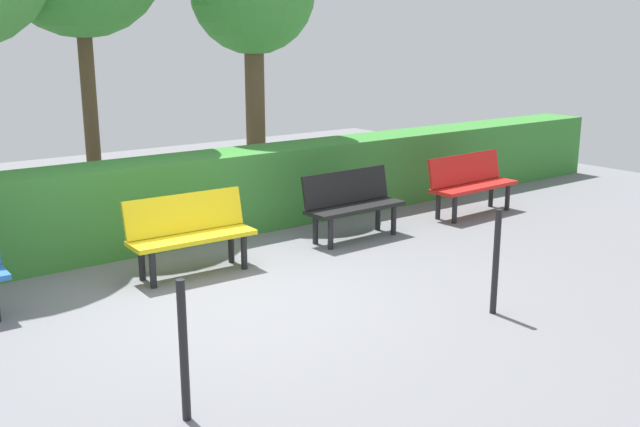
{
  "coord_description": "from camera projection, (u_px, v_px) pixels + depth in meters",
  "views": [
    {
      "loc": [
        3.37,
        5.91,
        2.53
      ],
      "look_at": [
        -1.41,
        -0.41,
        0.55
      ],
      "focal_mm": 40.17,
      "sensor_mm": 36.0,
      "label": 1
    }
  ],
  "objects": [
    {
      "name": "bench_black",
      "position": [
        352.0,
        202.0,
        9.07
      ],
      "size": [
        1.36,
        0.48,
        0.86
      ],
      "rotation": [
        0.0,
        0.0,
        0.02
      ],
      "color": "black",
      "rests_on": "ground_plane"
    },
    {
      "name": "bench_red",
      "position": [
        471.0,
        181.0,
        10.32
      ],
      "size": [
        1.51,
        0.52,
        0.86
      ],
      "rotation": [
        0.0,
        0.0,
        0.04
      ],
      "color": "red",
      "rests_on": "ground_plane"
    },
    {
      "name": "hedge_row",
      "position": [
        218.0,
        193.0,
        9.32
      ],
      "size": [
        14.96,
        0.78,
        1.05
      ],
      "primitive_type": "cube",
      "color": "#387F33",
      "rests_on": "ground_plane"
    },
    {
      "name": "ground_plane",
      "position": [
        232.0,
        295.0,
        7.16
      ],
      "size": [
        18.96,
        18.96,
        0.0
      ],
      "primitive_type": "plane",
      "color": "slate"
    },
    {
      "name": "railing_post_far",
      "position": [
        184.0,
        351.0,
        4.73
      ],
      "size": [
        0.06,
        0.06,
        1.0
      ],
      "primitive_type": "cylinder",
      "color": "black",
      "rests_on": "ground_plane"
    },
    {
      "name": "railing_post_mid",
      "position": [
        496.0,
        262.0,
        6.59
      ],
      "size": [
        0.06,
        0.06,
        1.0
      ],
      "primitive_type": "cylinder",
      "color": "black",
      "rests_on": "ground_plane"
    },
    {
      "name": "bench_yellow",
      "position": [
        190.0,
        231.0,
        7.73
      ],
      "size": [
        1.38,
        0.51,
        0.86
      ],
      "rotation": [
        0.0,
        0.0,
        -0.03
      ],
      "color": "yellow",
      "rests_on": "ground_plane"
    }
  ]
}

